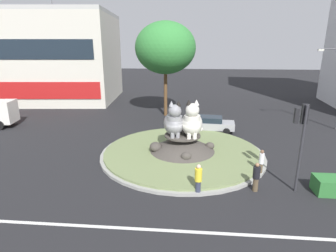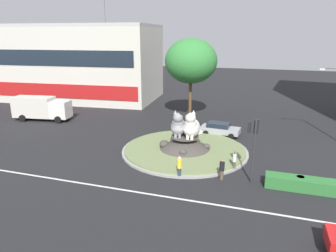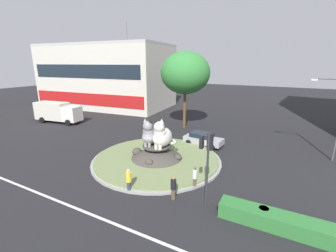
% 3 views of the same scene
% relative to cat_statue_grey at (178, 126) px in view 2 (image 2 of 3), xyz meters
% --- Properties ---
extents(ground_plane, '(160.00, 160.00, 0.00)m').
position_rel_cat_statue_grey_xyz_m(ground_plane, '(0.62, 0.09, -2.49)').
color(ground_plane, black).
extents(lane_centreline, '(112.00, 0.20, 0.01)m').
position_rel_cat_statue_grey_xyz_m(lane_centreline, '(0.62, -8.68, -2.49)').
color(lane_centreline, silver).
rests_on(lane_centreline, ground).
extents(roundabout_island, '(11.96, 11.96, 1.54)m').
position_rel_cat_statue_grey_xyz_m(roundabout_island, '(0.61, 0.08, -2.02)').
color(roundabout_island, gray).
rests_on(roundabout_island, ground).
extents(cat_statue_grey, '(1.84, 2.85, 2.60)m').
position_rel_cat_statue_grey_xyz_m(cat_statue_grey, '(0.00, 0.00, 0.00)').
color(cat_statue_grey, gray).
rests_on(cat_statue_grey, roundabout_island).
extents(cat_statue_white, '(1.68, 2.72, 2.74)m').
position_rel_cat_statue_grey_xyz_m(cat_statue_white, '(1.28, -0.06, 0.05)').
color(cat_statue_white, silver).
rests_on(cat_statue_white, roundabout_island).
extents(traffic_light_mast, '(0.76, 0.49, 4.87)m').
position_rel_cat_statue_grey_xyz_m(traffic_light_mast, '(6.97, -4.61, 1.08)').
color(traffic_light_mast, '#2D2D33').
rests_on(traffic_light_mast, ground).
extents(shophouse_block, '(26.44, 15.83, 16.85)m').
position_rel_cat_statue_grey_xyz_m(shophouse_block, '(-22.94, 20.16, 3.70)').
color(shophouse_block, beige).
rests_on(shophouse_block, ground).
extents(clipped_hedge_strip, '(6.71, 1.20, 0.90)m').
position_rel_cat_statue_grey_xyz_m(clipped_hedge_strip, '(11.37, -4.76, -2.04)').
color(clipped_hedge_strip, '#2D7033').
rests_on(clipped_hedge_strip, ground).
extents(broadleaf_tree_behind_island, '(6.61, 6.61, 10.36)m').
position_rel_cat_statue_grey_xyz_m(broadleaf_tree_behind_island, '(-1.72, 11.77, 5.05)').
color(broadleaf_tree_behind_island, brown).
rests_on(broadleaf_tree_behind_island, ground).
extents(pedestrian_yellow_shirt, '(0.39, 0.39, 1.76)m').
position_rel_cat_statue_grey_xyz_m(pedestrian_yellow_shirt, '(1.66, -5.55, -1.56)').
color(pedestrian_yellow_shirt, '#33384C').
rests_on(pedestrian_yellow_shirt, ground).
extents(pedestrian_white_shirt, '(0.31, 0.31, 1.68)m').
position_rel_cat_statue_grey_xyz_m(pedestrian_white_shirt, '(5.58, -2.89, -1.59)').
color(pedestrian_white_shirt, brown).
rests_on(pedestrian_white_shirt, ground).
extents(pedestrian_black_shirt, '(0.39, 0.39, 1.67)m').
position_rel_cat_statue_grey_xyz_m(pedestrian_black_shirt, '(4.84, -4.88, -1.62)').
color(pedestrian_black_shirt, brown).
rests_on(pedestrian_black_shirt, ground).
extents(hatchback_near_shophouse, '(4.38, 2.29, 1.43)m').
position_rel_cat_statue_grey_xyz_m(hatchback_near_shophouse, '(3.08, 6.00, -1.73)').
color(hatchback_near_shophouse, '#99999E').
rests_on(hatchback_near_shophouse, ground).
extents(delivery_box_truck, '(7.60, 3.32, 3.06)m').
position_rel_cat_statue_grey_xyz_m(delivery_box_truck, '(-20.01, 5.38, -0.82)').
color(delivery_box_truck, silver).
rests_on(delivery_box_truck, ground).
extents(litter_bin, '(0.56, 0.56, 0.90)m').
position_rel_cat_statue_grey_xyz_m(litter_bin, '(10.43, -4.52, -2.04)').
color(litter_bin, '#2D4233').
rests_on(litter_bin, ground).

